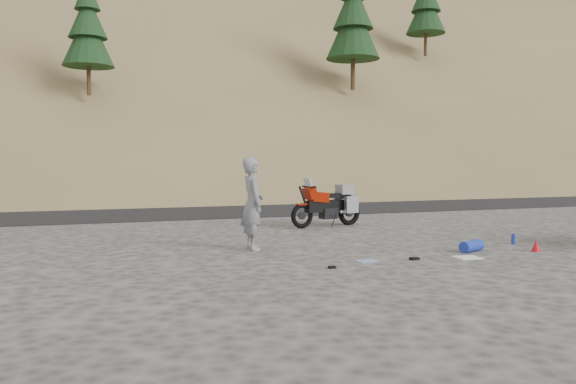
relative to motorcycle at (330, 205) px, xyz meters
name	(u,v)px	position (x,y,z in m)	size (l,w,h in m)	color
ground	(320,247)	(-1.50, -2.98, -0.52)	(140.00, 140.00, 0.00)	#413F3C
road	(217,208)	(-1.50, 6.02, -0.52)	(120.00, 7.00, 0.05)	black
hillside	(136,51)	(-1.55, 37.90, 10.55)	(120.00, 73.00, 46.72)	brown
motorcycle	(330,205)	(0.00, 0.00, 0.00)	(2.03, 0.86, 1.22)	black
man	(253,250)	(-2.79, -2.86, -0.52)	(0.61, 0.40, 1.68)	gray
gear_white_cloth	(468,258)	(0.34, -4.90, -0.52)	(0.40, 0.36, 0.01)	white
gear_blue_mat	(472,246)	(0.82, -4.38, -0.42)	(0.20, 0.20, 0.51)	#1B35A5
gear_bottle	(513,239)	(2.16, -3.90, -0.43)	(0.07, 0.07, 0.19)	#1B35A5
gear_funnel	(536,246)	(1.91, -4.75, -0.42)	(0.16, 0.16, 0.20)	red
gear_glove_a	(414,259)	(-0.59, -4.75, -0.50)	(0.15, 0.10, 0.04)	black
gear_glove_b	(332,267)	(-2.15, -4.96, -0.51)	(0.10, 0.08, 0.03)	black
gear_blue_cloth	(367,261)	(-1.39, -4.63, -0.52)	(0.31, 0.23, 0.01)	#7B97BE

